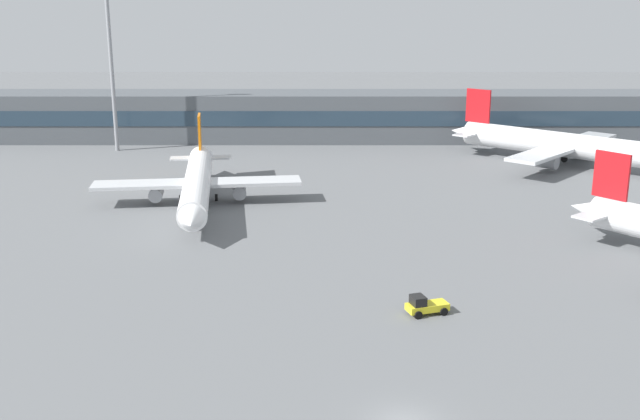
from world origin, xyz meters
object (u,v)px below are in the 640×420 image
(baggage_tug_yellow, at_px, (427,306))
(airplane_far, at_px, (575,146))
(floodlight_tower_west, at_px, (113,56))
(airplane_mid, at_px, (199,183))

(baggage_tug_yellow, bearing_deg, airplane_far, 62.00)
(baggage_tug_yellow, xyz_separation_m, floodlight_tower_west, (-45.24, 73.04, 15.77))
(airplane_far, bearing_deg, baggage_tug_yellow, -118.00)
(airplane_far, height_order, baggage_tug_yellow, airplane_far)
(airplane_mid, relative_size, baggage_tug_yellow, 10.11)
(floodlight_tower_west, bearing_deg, airplane_far, -10.18)
(airplane_mid, height_order, airplane_far, airplane_far)
(floodlight_tower_west, bearing_deg, baggage_tug_yellow, -58.22)
(airplane_far, bearing_deg, airplane_mid, -157.35)
(airplane_mid, bearing_deg, floodlight_tower_west, 118.40)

